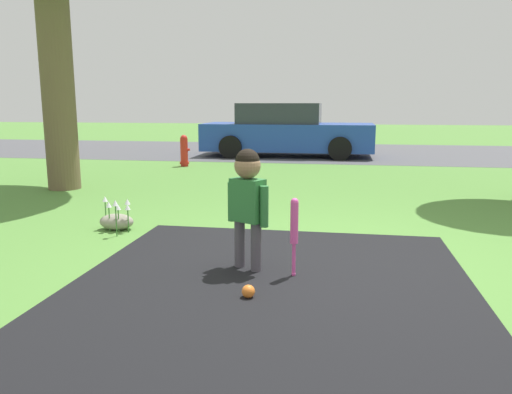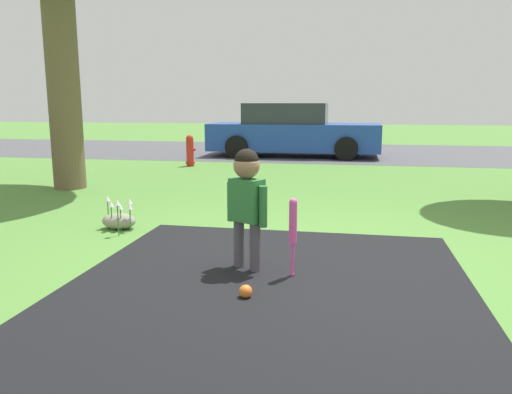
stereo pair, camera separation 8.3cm
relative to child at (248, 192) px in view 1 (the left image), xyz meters
The scene contains 9 objects.
ground_plane 0.90m from the child, 28.95° to the left, with size 60.00×60.00×0.00m, color #518438.
street_strip 10.49m from the child, 86.99° to the left, with size 40.00×6.00×0.01m.
child is the anchor object (origin of this frame).
baseball_bat 0.47m from the child, 15.77° to the right, with size 0.06×0.06×0.63m.
sports_ball 0.87m from the child, 78.93° to the right, with size 0.09×0.09×0.09m.
fire_hydrant 7.10m from the child, 112.04° to the left, with size 0.23×0.20×0.69m.
parked_car 9.16m from the child, 94.47° to the left, with size 4.37×1.84×1.37m.
flower_bed 1.89m from the child, 149.09° to the left, with size 0.36×0.34×0.38m.
edging_rock 2.04m from the child, 147.56° to the left, with size 0.38×0.26×0.17m.
Camera 1 is at (0.19, -4.20, 1.35)m, focal length 35.00 mm.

